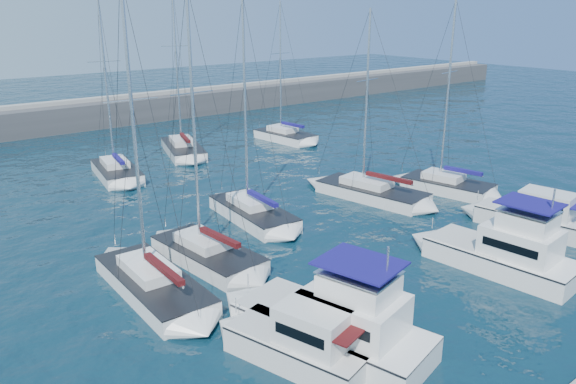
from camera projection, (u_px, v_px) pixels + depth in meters
ground at (426, 275)px, 30.98m from camera, size 220.00×220.00×0.00m
breakwater at (91, 117)px, 69.53m from camera, size 160.00×6.00×4.45m
motor_yacht_port_outer at (303, 344)px, 22.93m from camera, size 4.10×6.58×3.20m
motor_yacht_port_inner at (340, 324)px, 24.05m from camera, size 5.53×9.35×4.69m
motor_yacht_stbd_inner at (508, 253)px, 30.97m from camera, size 4.09×8.42×4.69m
motor_yacht_stbd_outer at (536, 217)px, 36.80m from camera, size 3.58×7.19×3.20m
sailboat_mid_a at (153, 284)px, 28.83m from camera, size 3.20×8.72×15.84m
sailboat_mid_b at (207, 254)px, 32.33m from camera, size 3.77×7.70×15.55m
sailboat_mid_c at (253, 212)px, 38.82m from camera, size 3.60×8.06×15.18m
sailboat_mid_d at (371, 192)px, 43.15m from camera, size 4.73×9.08×14.36m
sailboat_mid_e at (447, 185)px, 44.73m from camera, size 4.44×7.35×15.02m
sailboat_back_a at (117, 171)px, 48.53m from camera, size 4.23×7.73×15.73m
sailboat_back_b at (183, 149)px, 56.29m from camera, size 5.47×8.82×16.91m
sailboat_back_c at (285, 136)px, 61.92m from camera, size 3.83×7.47×15.04m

